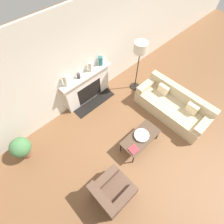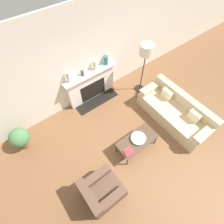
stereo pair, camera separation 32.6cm
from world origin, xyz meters
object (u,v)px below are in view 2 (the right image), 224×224
object	(u,v)px
mantel_vase_right	(106,60)
mantel_vase_center_left	(82,73)
couch	(175,112)
floor_lamp	(146,53)
book	(128,151)
armchair_near	(101,191)
bowl	(138,138)
mantel_vase_left	(68,77)
coffee_table	(137,141)
fireplace	(91,86)
mantel_vase_center_right	(95,65)
potted_plant	(20,138)

from	to	relation	value
mantel_vase_right	mantel_vase_center_left	bearing A→B (deg)	180.00
couch	floor_lamp	distance (m)	1.87
mantel_vase_right	book	bearing A→B (deg)	-114.02
couch	book	xyz separation A→B (m)	(-1.92, -0.16, 0.15)
armchair_near	bowl	distance (m)	1.52
couch	armchair_near	world-z (taller)	armchair_near
mantel_vase_left	mantel_vase_right	world-z (taller)	mantel_vase_left
armchair_near	bowl	bearing A→B (deg)	-73.74
book	coffee_table	bearing A→B (deg)	20.00
bowl	mantel_vase_left	size ratio (longest dim) A/B	1.15
mantel_vase_left	fireplace	bearing A→B (deg)	-1.38
fireplace	mantel_vase_center_left	bearing A→B (deg)	175.95
armchair_near	mantel_vase_center_left	xyz separation A→B (m)	(1.27, 2.66, 0.82)
coffee_table	floor_lamp	bearing A→B (deg)	44.97
coffee_table	armchair_near	bearing A→B (deg)	-163.75
fireplace	couch	distance (m)	2.63
mantel_vase_center_left	mantel_vase_right	size ratio (longest dim) A/B	0.57
coffee_table	book	bearing A→B (deg)	-165.23
armchair_near	mantel_vase_right	world-z (taller)	mantel_vase_right
couch	armchair_near	distance (m)	2.99
coffee_table	mantel_vase_center_right	world-z (taller)	mantel_vase_center_right
fireplace	bowl	xyz separation A→B (m)	(-0.04, -2.22, -0.03)
mantel_vase_center_left	mantel_vase_center_right	distance (m)	0.43
armchair_near	book	world-z (taller)	armchair_near
coffee_table	potted_plant	xyz separation A→B (m)	(-2.37, 1.86, 0.03)
armchair_near	floor_lamp	world-z (taller)	floor_lamp
mantel_vase_center_left	coffee_table	bearing A→B (deg)	-86.24
floor_lamp	mantel_vase_center_left	bearing A→B (deg)	157.25
couch	mantel_vase_left	bearing A→B (deg)	-136.20
couch	bowl	size ratio (longest dim) A/B	5.62
coffee_table	book	xyz separation A→B (m)	(-0.39, -0.10, 0.05)
bowl	potted_plant	xyz separation A→B (m)	(-2.40, 1.85, -0.05)
book	potted_plant	size ratio (longest dim) A/B	0.33
potted_plant	mantel_vase_center_left	bearing A→B (deg)	9.89
fireplace	mantel_vase_center_left	world-z (taller)	mantel_vase_center_left
armchair_near	coffee_table	bearing A→B (deg)	-73.75
couch	book	bearing A→B (deg)	-85.34
floor_lamp	mantel_vase_center_left	size ratio (longest dim) A/B	11.07
book	potted_plant	world-z (taller)	potted_plant
coffee_table	mantel_vase_right	size ratio (longest dim) A/B	3.95
armchair_near	mantel_vase_center_right	xyz separation A→B (m)	(1.69, 2.66, 0.89)
fireplace	book	bearing A→B (deg)	-101.01
book	mantel_vase_center_left	bearing A→B (deg)	89.44
armchair_near	book	xyz separation A→B (m)	(1.03, 0.31, 0.16)
mantel_vase_right	fireplace	bearing A→B (deg)	-178.52
bowl	mantel_vase_left	bearing A→B (deg)	104.97
fireplace	coffee_table	size ratio (longest dim) A/B	1.58
book	mantel_vase_center_left	xyz separation A→B (m)	(0.24, 2.35, 0.67)
fireplace	book	distance (m)	2.38
bowl	potted_plant	distance (m)	3.03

